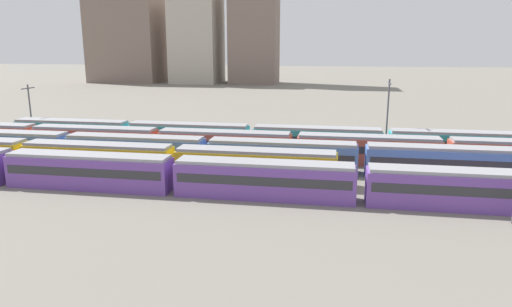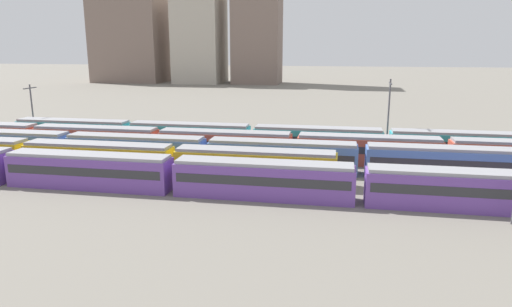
{
  "view_description": "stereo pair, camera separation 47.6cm",
  "coord_description": "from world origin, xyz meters",
  "px_view_note": "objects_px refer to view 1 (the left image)",
  "views": [
    {
      "loc": [
        41.11,
        -43.5,
        14.89
      ],
      "look_at": [
        31.73,
        10.4,
        2.04
      ],
      "focal_mm": 32.23,
      "sensor_mm": 36.0,
      "label": 1
    },
    {
      "loc": [
        41.58,
        -43.42,
        14.89
      ],
      "look_at": [
        31.73,
        10.4,
        2.04
      ],
      "focal_mm": 32.23,
      "sensor_mm": 36.0,
      "label": 2
    }
  ],
  "objects_px": {
    "train_track_1": "(98,159)",
    "catenary_pole_1": "(30,108)",
    "train_track_3": "(225,144)",
    "train_track_4": "(251,138)",
    "catenary_pole_3": "(388,112)",
    "train_track_0": "(361,184)",
    "train_track_2": "(282,156)"
  },
  "relations": [
    {
      "from": "train_track_0",
      "to": "train_track_2",
      "type": "relative_size",
      "value": 1.2
    },
    {
      "from": "train_track_1",
      "to": "catenary_pole_1",
      "type": "distance_m",
      "value": 28.72
    },
    {
      "from": "train_track_2",
      "to": "train_track_0",
      "type": "bearing_deg",
      "value": -49.43
    },
    {
      "from": "catenary_pole_3",
      "to": "catenary_pole_1",
      "type": "bearing_deg",
      "value": 179.91
    },
    {
      "from": "train_track_2",
      "to": "train_track_4",
      "type": "bearing_deg",
      "value": 118.74
    },
    {
      "from": "catenary_pole_3",
      "to": "train_track_3",
      "type": "bearing_deg",
      "value": -159.91
    },
    {
      "from": "catenary_pole_3",
      "to": "train_track_4",
      "type": "bearing_deg",
      "value": -171.63
    },
    {
      "from": "train_track_3",
      "to": "train_track_2",
      "type": "bearing_deg",
      "value": -31.68
    },
    {
      "from": "catenary_pole_1",
      "to": "train_track_1",
      "type": "bearing_deg",
      "value": -40.4
    },
    {
      "from": "train_track_4",
      "to": "catenary_pole_3",
      "type": "bearing_deg",
      "value": 8.37
    },
    {
      "from": "train_track_0",
      "to": "catenary_pole_3",
      "type": "distance_m",
      "value": 24.38
    },
    {
      "from": "train_track_2",
      "to": "train_track_3",
      "type": "xyz_separation_m",
      "value": [
        -8.43,
        5.2,
        0.0
      ]
    },
    {
      "from": "train_track_1",
      "to": "catenary_pole_1",
      "type": "relative_size",
      "value": 6.34
    },
    {
      "from": "train_track_4",
      "to": "train_track_3",
      "type": "bearing_deg",
      "value": -117.65
    },
    {
      "from": "train_track_3",
      "to": "catenary_pole_3",
      "type": "xyz_separation_m",
      "value": [
        21.95,
        8.03,
        3.84
      ]
    },
    {
      "from": "train_track_2",
      "to": "catenary_pole_3",
      "type": "height_order",
      "value": "catenary_pole_3"
    },
    {
      "from": "catenary_pole_3",
      "to": "train_track_1",
      "type": "bearing_deg",
      "value": -152.07
    },
    {
      "from": "train_track_1",
      "to": "catenary_pole_1",
      "type": "height_order",
      "value": "catenary_pole_1"
    },
    {
      "from": "train_track_3",
      "to": "catenary_pole_1",
      "type": "height_order",
      "value": "catenary_pole_1"
    },
    {
      "from": "train_track_4",
      "to": "train_track_2",
      "type": "bearing_deg",
      "value": -61.26
    },
    {
      "from": "train_track_1",
      "to": "train_track_2",
      "type": "bearing_deg",
      "value": 13.76
    },
    {
      "from": "train_track_1",
      "to": "catenary_pole_3",
      "type": "distance_m",
      "value": 39.53
    },
    {
      "from": "train_track_3",
      "to": "train_track_4",
      "type": "xyz_separation_m",
      "value": [
        2.72,
        5.2,
        0.0
      ]
    },
    {
      "from": "train_track_0",
      "to": "train_track_4",
      "type": "xyz_separation_m",
      "value": [
        -14.61,
        20.8,
        0.0
      ]
    },
    {
      "from": "train_track_1",
      "to": "catenary_pole_3",
      "type": "height_order",
      "value": "catenary_pole_3"
    },
    {
      "from": "train_track_0",
      "to": "train_track_2",
      "type": "distance_m",
      "value": 13.69
    },
    {
      "from": "train_track_0",
      "to": "train_track_1",
      "type": "distance_m",
      "value": 30.59
    },
    {
      "from": "train_track_1",
      "to": "train_track_3",
      "type": "xyz_separation_m",
      "value": [
        12.81,
        10.4,
        0.0
      ]
    },
    {
      "from": "train_track_3",
      "to": "train_track_4",
      "type": "relative_size",
      "value": 1.25
    },
    {
      "from": "train_track_2",
      "to": "catenary_pole_1",
      "type": "xyz_separation_m",
      "value": [
        -42.99,
        13.31,
        3.03
      ]
    },
    {
      "from": "train_track_0",
      "to": "train_track_3",
      "type": "bearing_deg",
      "value": 138.01
    },
    {
      "from": "train_track_3",
      "to": "train_track_4",
      "type": "distance_m",
      "value": 5.87
    }
  ]
}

